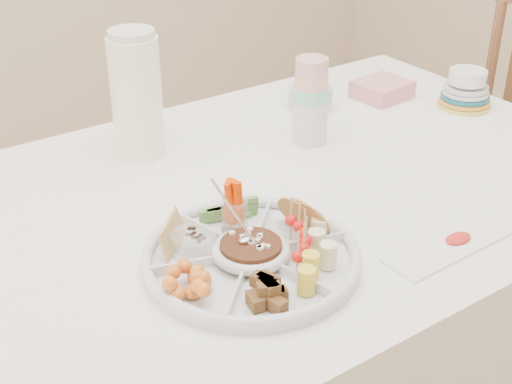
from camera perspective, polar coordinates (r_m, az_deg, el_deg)
dining_table at (r=1.75m, az=2.42°, el=-10.09°), size 1.52×1.02×0.76m
party_tray at (r=1.26m, az=-0.40°, el=-4.99°), size 0.47×0.47×0.04m
bean_dip at (r=1.25m, az=-0.40°, el=-4.71°), size 0.14×0.14×0.04m
tortillas at (r=1.33m, az=3.37°, el=-1.87°), size 0.14×0.14×0.07m
carrot_cucumber at (r=1.34m, az=-2.11°, el=-0.54°), size 0.13×0.13×0.09m
pita_raisins at (r=1.27m, az=-6.15°, el=-3.49°), size 0.14×0.14×0.06m
cherries at (r=1.17m, az=-4.71°, el=-7.09°), size 0.14×0.14×0.05m
granola_chunks at (r=1.15m, az=1.60°, el=-7.91°), size 0.12×0.12×0.04m
banana_tomato at (r=1.22m, az=5.59°, el=-4.26°), size 0.12×0.12×0.08m
cup_stack at (r=1.67m, az=4.40°, el=7.64°), size 0.10×0.10×0.23m
thermos at (r=1.62m, az=-9.56°, el=7.83°), size 0.12×0.12×0.30m
flower_bowl at (r=1.89m, az=4.38°, el=7.93°), size 0.12×0.12×0.09m
napkin_stack at (r=2.00m, az=10.05°, el=8.08°), size 0.15×0.13×0.05m
plate_stack at (r=1.98m, az=16.43°, el=7.77°), size 0.15×0.15×0.09m
placemat at (r=1.36m, az=15.01°, el=-4.21°), size 0.27×0.09×0.01m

